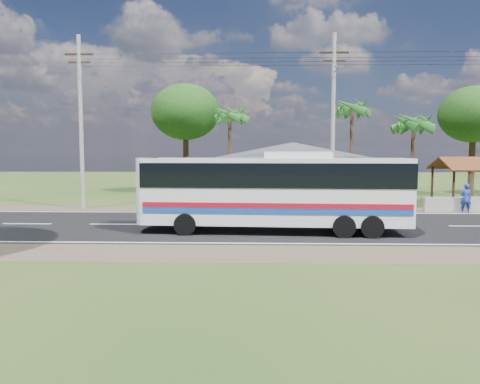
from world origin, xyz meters
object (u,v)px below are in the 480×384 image
(person, at_px, (466,198))
(motorcycle, at_px, (274,200))
(coach_bus, at_px, (275,186))
(waiting_shed, at_px, (478,166))

(person, bearing_deg, motorcycle, -3.84)
(coach_bus, distance_m, person, 13.84)
(motorcycle, bearing_deg, person, -104.15)
(coach_bus, xyz_separation_m, motorcycle, (0.31, 9.84, -1.67))
(motorcycle, xyz_separation_m, person, (11.46, -2.64, 0.45))
(waiting_shed, distance_m, coach_bus, 17.46)
(motorcycle, bearing_deg, waiting_shed, -88.41)
(waiting_shed, relative_size, person, 2.92)
(waiting_shed, bearing_deg, motorcycle, -177.25)
(waiting_shed, xyz_separation_m, motorcycle, (-13.64, -0.65, -2.29))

